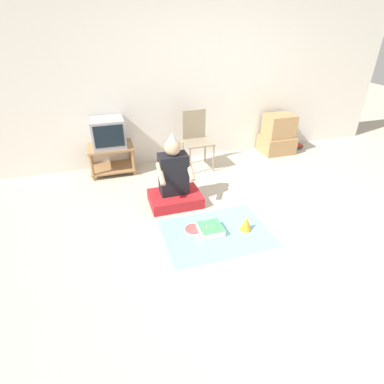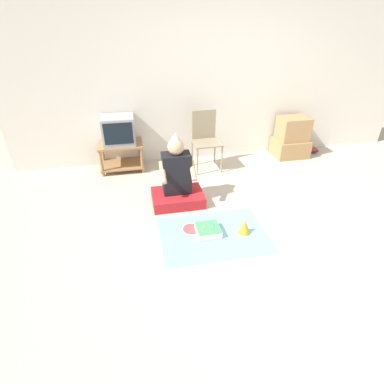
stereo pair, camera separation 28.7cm
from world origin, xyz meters
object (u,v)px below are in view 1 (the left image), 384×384
(birthday_cake, at_px, (211,229))
(book_pile, at_px, (296,146))
(folding_chair, at_px, (196,136))
(paper_plate, at_px, (193,229))
(cardboard_box_stack, at_px, (278,135))
(party_hat_blue, at_px, (246,223))
(person_seated, at_px, (174,183))
(tv, at_px, (108,133))

(birthday_cake, bearing_deg, book_pile, 38.36)
(folding_chair, xyz_separation_m, book_pile, (1.97, 0.18, -0.46))
(folding_chair, bearing_deg, paper_plate, -108.95)
(folding_chair, height_order, cardboard_box_stack, folding_chair)
(book_pile, xyz_separation_m, birthday_cake, (-2.34, -1.85, 0.01))
(book_pile, distance_m, birthday_cake, 2.99)
(folding_chair, relative_size, paper_plate, 4.80)
(paper_plate, bearing_deg, party_hat_blue, -17.42)
(person_seated, bearing_deg, birthday_cake, -72.95)
(cardboard_box_stack, relative_size, person_seated, 0.72)
(book_pile, relative_size, paper_plate, 1.03)
(book_pile, height_order, birthday_cake, birthday_cake)
(folding_chair, distance_m, paper_plate, 1.73)
(folding_chair, distance_m, party_hat_blue, 1.79)
(tv, xyz_separation_m, birthday_cake, (0.90, -1.85, -0.58))
(folding_chair, bearing_deg, tv, 171.96)
(cardboard_box_stack, distance_m, party_hat_blue, 2.42)
(birthday_cake, relative_size, party_hat_blue, 1.55)
(cardboard_box_stack, height_order, party_hat_blue, cardboard_box_stack)
(cardboard_box_stack, distance_m, book_pile, 0.52)
(person_seated, relative_size, party_hat_blue, 5.57)
(birthday_cake, bearing_deg, tv, 115.93)
(person_seated, xyz_separation_m, birthday_cake, (0.22, -0.72, -0.24))
(cardboard_box_stack, relative_size, paper_plate, 3.62)
(birthday_cake, bearing_deg, paper_plate, 148.06)
(book_pile, distance_m, party_hat_blue, 2.74)
(tv, xyz_separation_m, book_pile, (3.24, 0.01, -0.59))
(cardboard_box_stack, distance_m, birthday_cake, 2.64)
(book_pile, bearing_deg, birthday_cake, -141.64)
(tv, bearing_deg, person_seated, -59.01)
(folding_chair, relative_size, party_hat_blue, 5.31)
(tv, bearing_deg, book_pile, 0.10)
(cardboard_box_stack, bearing_deg, book_pile, 4.47)
(birthday_cake, xyz_separation_m, paper_plate, (-0.17, 0.10, -0.04))
(party_hat_blue, height_order, paper_plate, party_hat_blue)
(book_pile, relative_size, person_seated, 0.20)
(folding_chair, distance_m, birthday_cake, 1.77)
(folding_chair, bearing_deg, cardboard_box_stack, 5.61)
(paper_plate, bearing_deg, folding_chair, 71.05)
(tv, distance_m, paper_plate, 1.99)
(cardboard_box_stack, xyz_separation_m, book_pile, (0.45, 0.04, -0.26))
(paper_plate, bearing_deg, tv, 112.76)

